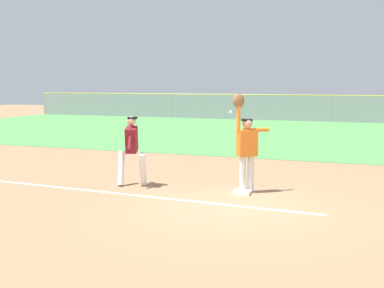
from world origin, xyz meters
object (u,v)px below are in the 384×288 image
(runner, at_px, (132,146))
(parked_car_red, at_px, (273,108))
(first_base, at_px, (242,192))
(parked_car_blue, at_px, (367,109))
(baseball, at_px, (231,112))
(parked_car_tan, at_px, (194,106))
(fielder, at_px, (246,144))

(runner, xyz_separation_m, parked_car_red, (-1.66, 26.16, -0.32))
(first_base, relative_size, parked_car_blue, 0.08)
(baseball, bearing_deg, parked_car_blue, 84.13)
(parked_car_tan, height_order, parked_car_red, same)
(parked_car_red, relative_size, parked_car_blue, 0.98)
(fielder, height_order, parked_car_tan, fielder)
(parked_car_red, xyz_separation_m, parked_car_blue, (6.60, 0.08, 0.00))
(fielder, relative_size, parked_car_red, 0.51)
(first_base, distance_m, parked_car_blue, 26.24)
(parked_car_blue, bearing_deg, parked_car_red, -174.43)
(first_base, height_order, baseball, baseball)
(runner, bearing_deg, baseball, -3.02)
(parked_car_tan, height_order, parked_car_blue, same)
(parked_car_blue, bearing_deg, first_base, -89.85)
(parked_car_tan, xyz_separation_m, parked_car_blue, (12.87, 0.42, 0.00))
(first_base, bearing_deg, parked_car_blue, 85.26)
(fielder, bearing_deg, first_base, 135.42)
(first_base, xyz_separation_m, runner, (-2.77, -0.10, 0.96))
(fielder, xyz_separation_m, parked_car_red, (-4.46, 25.87, -0.45))
(first_base, height_order, fielder, fielder)
(runner, height_order, parked_car_blue, runner)
(runner, bearing_deg, parked_car_tan, 87.80)
(first_base, relative_size, parked_car_red, 0.09)
(baseball, distance_m, parked_car_red, 25.82)
(first_base, distance_m, fielder, 1.10)
(fielder, bearing_deg, parked_car_blue, -41.77)
(fielder, height_order, baseball, fielder)
(first_base, height_order, parked_car_blue, parked_car_blue)
(first_base, height_order, parked_car_red, parked_car_red)
(parked_car_tan, distance_m, parked_car_red, 6.28)
(runner, relative_size, parked_car_tan, 0.38)
(baseball, distance_m, parked_car_tan, 27.17)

